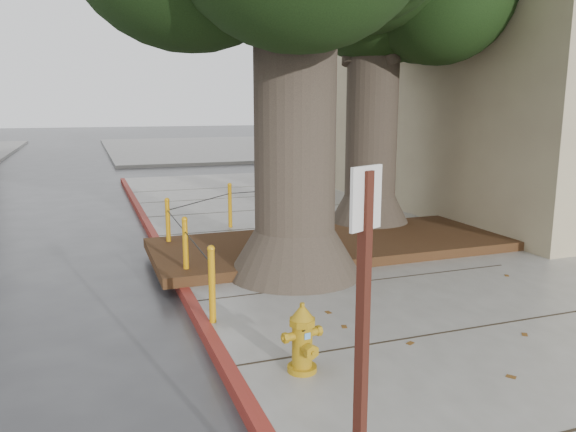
% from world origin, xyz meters
% --- Properties ---
extents(ground, '(140.00, 140.00, 0.00)m').
position_xyz_m(ground, '(0.00, 0.00, 0.00)').
color(ground, '#28282B').
rests_on(ground, ground).
extents(sidewalk_far, '(16.00, 20.00, 0.15)m').
position_xyz_m(sidewalk_far, '(6.00, 30.00, 0.07)').
color(sidewalk_far, slate).
rests_on(sidewalk_far, ground).
extents(curb_red, '(0.14, 26.00, 0.16)m').
position_xyz_m(curb_red, '(-2.00, 2.50, 0.07)').
color(curb_red, maroon).
rests_on(curb_red, ground).
extents(planter_bed, '(6.40, 2.60, 0.16)m').
position_xyz_m(planter_bed, '(0.90, 3.90, 0.23)').
color(planter_bed, black).
rests_on(planter_bed, sidewalk_main).
extents(building_corner, '(12.00, 13.00, 10.00)m').
position_xyz_m(building_corner, '(10.00, 8.50, 5.00)').
color(building_corner, tan).
rests_on(building_corner, ground).
extents(building_side_white, '(10.00, 10.00, 9.00)m').
position_xyz_m(building_side_white, '(16.00, 26.00, 4.50)').
color(building_side_white, silver).
rests_on(building_side_white, ground).
extents(building_side_grey, '(12.00, 14.00, 12.00)m').
position_xyz_m(building_side_grey, '(22.00, 32.00, 6.00)').
color(building_side_grey, slate).
rests_on(building_side_grey, ground).
extents(bollard_ring, '(3.79, 5.39, 0.95)m').
position_xyz_m(bollard_ring, '(-0.87, 4.38, 0.66)').
color(bollard_ring, '#CD8A0B').
rests_on(bollard_ring, sidewalk_main).
extents(fire_hydrant, '(0.37, 0.34, 0.69)m').
position_xyz_m(fire_hydrant, '(-1.36, -0.33, 0.49)').
color(fire_hydrant, '#B28312').
rests_on(fire_hydrant, sidewalk_main).
extents(signpost, '(0.21, 0.11, 2.25)m').
position_xyz_m(signpost, '(-1.95, -2.66, 1.42)').
color(signpost, '#471911').
rests_on(signpost, sidewalk_main).
extents(car_silver, '(3.79, 1.66, 1.27)m').
position_xyz_m(car_silver, '(6.50, 19.40, 0.63)').
color(car_silver, '#98989D').
rests_on(car_silver, ground).
extents(car_red, '(4.03, 1.55, 1.31)m').
position_xyz_m(car_red, '(11.99, 19.92, 0.66)').
color(car_red, maroon).
rests_on(car_red, ground).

